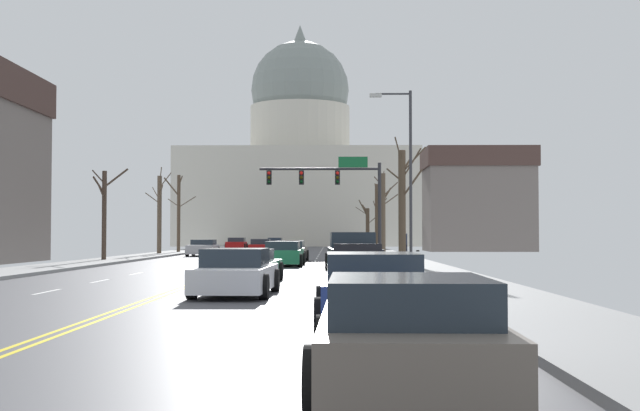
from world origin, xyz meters
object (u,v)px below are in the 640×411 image
(sedan_near_01, at_px, (283,254))
(sedan_oncoming_02, at_px, (237,244))
(sedan_oncoming_03, at_px, (275,243))
(bicycle_parked, at_px, (417,261))
(sedan_near_05, at_px, (371,293))
(sedan_near_04, at_px, (236,274))
(sedan_oncoming_01, at_px, (261,246))
(sedan_oncoming_00, at_px, (203,248))
(pedestrian_00, at_px, (404,243))
(pickup_truck_near_02, at_px, (353,255))
(sedan_near_03, at_px, (249,267))
(signal_gantry, at_px, (335,185))
(street_lamp_right, at_px, (406,163))
(sedan_near_00, at_px, (290,251))
(sedan_near_06, at_px, (406,335))

(sedan_near_01, bearing_deg, sedan_oncoming_02, 99.86)
(sedan_oncoming_03, relative_size, bicycle_parked, 2.43)
(sedan_near_05, distance_m, sedan_oncoming_02, 69.96)
(sedan_near_04, xyz_separation_m, sedan_oncoming_01, (-3.60, 48.46, -0.02))
(sedan_oncoming_00, bearing_deg, pedestrian_00, -44.90)
(sedan_near_01, bearing_deg, sedan_oncoming_01, 97.29)
(sedan_near_05, xyz_separation_m, sedan_oncoming_03, (-7.10, 78.18, -0.07))
(sedan_near_01, relative_size, bicycle_parked, 2.61)
(pickup_truck_near_02, bearing_deg, sedan_near_04, -105.13)
(sedan_oncoming_01, distance_m, bicycle_parked, 37.58)
(sedan_near_03, bearing_deg, pedestrian_00, 70.28)
(signal_gantry, distance_m, pickup_truck_near_02, 18.84)
(sedan_near_05, distance_m, pedestrian_00, 32.45)
(sedan_near_04, height_order, sedan_oncoming_00, sedan_near_04)
(sedan_near_03, relative_size, sedan_oncoming_00, 1.02)
(sedan_near_01, relative_size, sedan_oncoming_03, 1.07)
(street_lamp_right, distance_m, sedan_near_01, 7.95)
(sedan_near_03, relative_size, sedan_near_05, 1.02)
(sedan_near_01, distance_m, sedan_near_03, 14.04)
(sedan_oncoming_02, bearing_deg, pedestrian_00, -69.36)
(sedan_near_04, height_order, pedestrian_00, pedestrian_00)
(sedan_near_03, distance_m, bicycle_parked, 9.09)
(sedan_near_00, relative_size, pickup_truck_near_02, 0.78)
(sedan_near_04, relative_size, bicycle_parked, 2.58)
(sedan_oncoming_02, xyz_separation_m, pedestrian_00, (13.90, -36.91, 0.51))
(sedan_near_00, height_order, sedan_near_01, sedan_near_01)
(sedan_near_00, height_order, pedestrian_00, pedestrian_00)
(sedan_near_04, height_order, sedan_oncoming_02, sedan_near_04)
(sedan_oncoming_02, height_order, bicycle_parked, sedan_oncoming_02)
(pickup_truck_near_02, bearing_deg, sedan_near_00, 103.59)
(street_lamp_right, distance_m, sedan_oncoming_01, 33.58)
(sedan_near_05, distance_m, sedan_near_06, 5.54)
(street_lamp_right, relative_size, bicycle_parked, 4.65)
(sedan_oncoming_01, height_order, pedestrian_00, pedestrian_00)
(signal_gantry, height_order, pedestrian_00, signal_gantry)
(sedan_oncoming_03, bearing_deg, sedan_near_00, -84.86)
(sedan_near_04, bearing_deg, sedan_oncoming_03, 93.16)
(sedan_oncoming_01, bearing_deg, sedan_oncoming_03, 90.79)
(pickup_truck_near_02, distance_m, sedan_near_06, 25.69)
(sedan_near_01, height_order, bicycle_parked, sedan_near_01)
(sedan_near_01, distance_m, bicycle_parked, 9.57)
(sedan_near_01, distance_m, sedan_near_05, 27.23)
(street_lamp_right, relative_size, sedan_near_04, 1.80)
(street_lamp_right, distance_m, sedan_oncoming_00, 25.79)
(signal_gantry, relative_size, sedan_near_06, 1.82)
(pickup_truck_near_02, xyz_separation_m, pedestrian_00, (3.23, 12.11, 0.34))
(street_lamp_right, distance_m, sedan_oncoming_03, 55.24)
(sedan_near_00, bearing_deg, sedan_near_03, -90.78)
(street_lamp_right, xyz_separation_m, sedan_oncoming_01, (-9.61, 31.88, -4.40))
(street_lamp_right, relative_size, pedestrian_00, 4.79)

